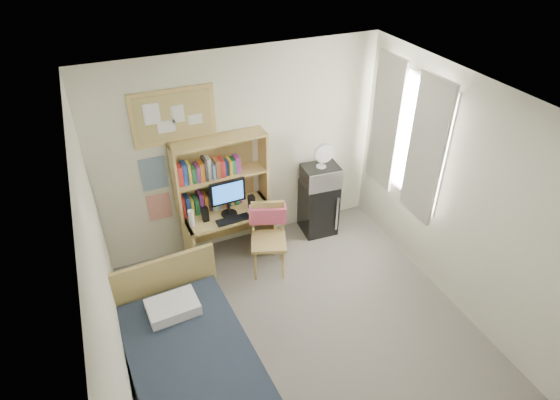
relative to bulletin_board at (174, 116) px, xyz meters
name	(u,v)px	position (x,y,z in m)	size (l,w,h in m)	color
floor	(313,349)	(0.78, -2.08, -1.93)	(3.60, 4.20, 0.02)	gray
ceiling	(327,121)	(0.78, -2.08, 0.68)	(3.60, 4.20, 0.02)	white
wall_back	(242,152)	(0.78, 0.02, -0.62)	(3.60, 0.04, 2.60)	white
wall_left	(110,314)	(-1.02, -2.08, -0.62)	(0.04, 4.20, 2.60)	white
wall_right	(476,210)	(2.58, -2.08, -0.62)	(0.04, 4.20, 2.60)	white
window_unit	(407,136)	(2.53, -0.88, -0.32)	(0.10, 1.40, 1.70)	white
curtain_left	(426,151)	(2.50, -1.28, -0.32)	(0.04, 0.55, 1.70)	beige
curtain_right	(385,123)	(2.50, -0.48, -0.32)	(0.04, 0.55, 1.70)	beige
bulletin_board	(174,116)	(0.00, 0.00, 0.00)	(0.94, 0.03, 0.64)	tan
poster_wave	(154,174)	(-0.32, 0.01, -0.67)	(0.30, 0.01, 0.42)	#235A8F
poster_japan	(159,207)	(-0.32, 0.01, -1.14)	(0.28, 0.01, 0.36)	red
desk	(229,233)	(0.45, -0.28, -1.58)	(1.09, 0.55, 0.68)	#D8B769
desk_chair	(269,241)	(0.81, -0.76, -1.46)	(0.46, 0.46, 0.92)	tan
mini_fridge	(318,207)	(1.75, -0.24, -1.54)	(0.44, 0.44, 0.75)	black
bed	(201,391)	(-0.46, -2.32, -1.62)	(1.09, 2.17, 0.60)	#1C2633
hutch	(221,174)	(0.45, -0.13, -0.77)	(1.15, 0.29, 0.94)	#D8B769
monitor	(228,199)	(0.46, -0.34, -1.01)	(0.44, 0.03, 0.47)	black
keyboard	(233,220)	(0.46, -0.48, -1.23)	(0.41, 0.13, 0.02)	black
speaker_left	(205,214)	(0.16, -0.36, -1.15)	(0.07, 0.07, 0.18)	black
speaker_right	(251,202)	(0.76, -0.33, -1.15)	(0.08, 0.08, 0.18)	black
water_bottle	(191,218)	(-0.02, -0.40, -1.12)	(0.07, 0.07, 0.23)	white
hoodie	(268,214)	(0.88, -0.57, -1.21)	(0.46, 0.14, 0.22)	#E65778
microwave	(321,176)	(1.75, -0.26, -1.03)	(0.47, 0.35, 0.27)	#B5B5B9
desk_fan	(322,156)	(1.75, -0.26, -0.74)	(0.25, 0.25, 0.32)	white
pillow	(173,307)	(-0.51, -1.57, -1.26)	(0.48, 0.34, 0.12)	white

